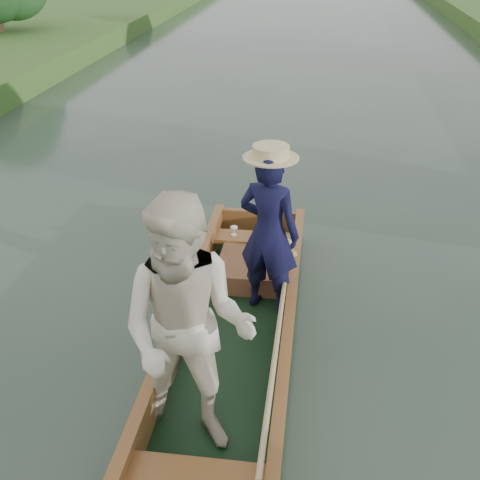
# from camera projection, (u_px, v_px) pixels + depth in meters

# --- Properties ---
(ground) EXTENTS (120.00, 120.00, 0.00)m
(ground) POSITION_uv_depth(u_px,v_px,m) (231.00, 360.00, 5.56)
(ground) COLOR #283D30
(ground) RESTS_ON ground
(punt) EXTENTS (1.26, 5.00, 2.10)m
(punt) POSITION_uv_depth(u_px,v_px,m) (222.00, 312.00, 4.93)
(punt) COLOR black
(punt) RESTS_ON ground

